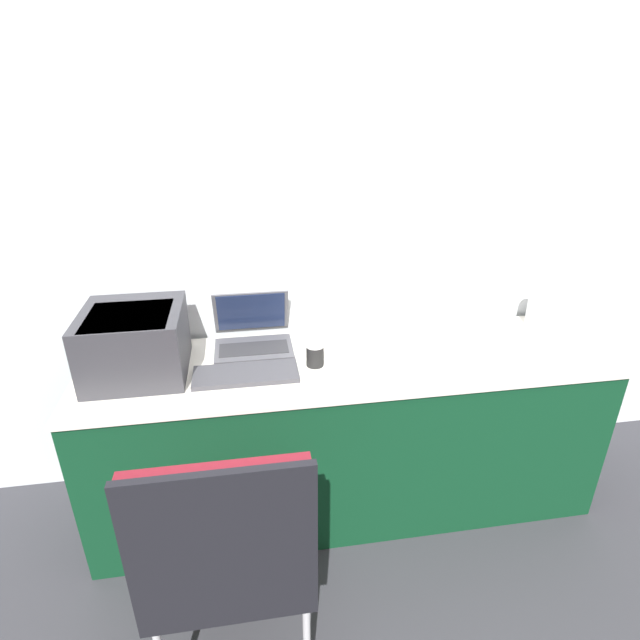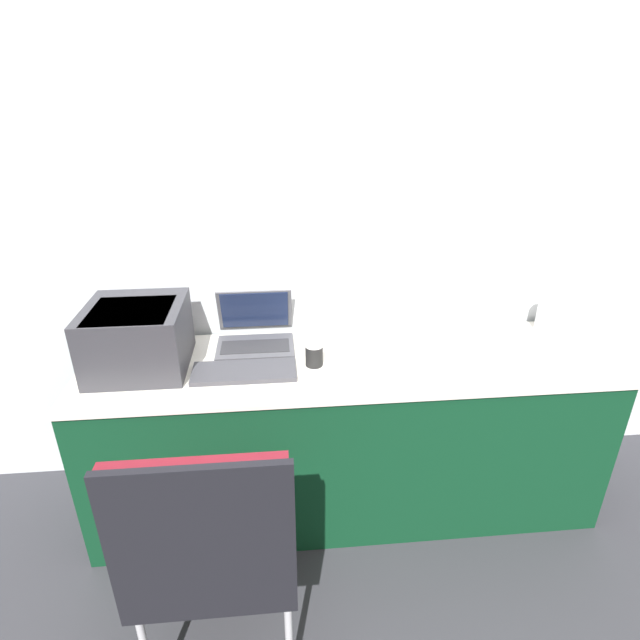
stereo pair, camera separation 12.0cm
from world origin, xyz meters
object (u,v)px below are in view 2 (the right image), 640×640
Objects in this scene: external_keyboard at (244,372)px; coffee_cup at (314,354)px; laptop_left at (255,333)px; metal_pitcher at (548,313)px; chair at (210,542)px; printer at (137,335)px.

external_keyboard is 4.27× the size of coffee_cup.
coffee_cup reaches higher than external_keyboard.
metal_pitcher is (1.36, -0.00, 0.05)m from laptop_left.
printer is at bearing 113.94° from chair.
printer reaches higher than external_keyboard.
chair is (-0.37, -0.72, -0.22)m from coffee_cup.
chair reaches higher than external_keyboard.
laptop_left is 1.54× the size of metal_pitcher.
chair is at bearing -66.06° from printer.
metal_pitcher is at bearing 10.74° from coffee_cup.
printer reaches higher than laptop_left.
printer is 0.50m from laptop_left.
metal_pitcher is at bearing -0.21° from laptop_left.
metal_pitcher is at bearing 32.10° from chair.
printer is 0.46m from external_keyboard.
coffee_cup is at bearing -41.18° from laptop_left.
metal_pitcher is (1.11, 0.21, 0.05)m from coffee_cup.
printer is at bearing 175.66° from coffee_cup.
chair is at bearing -97.37° from laptop_left.
chair is at bearing -147.90° from metal_pitcher.
laptop_left is at bearing 81.49° from external_keyboard.
laptop_left is at bearing 179.79° from metal_pitcher.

